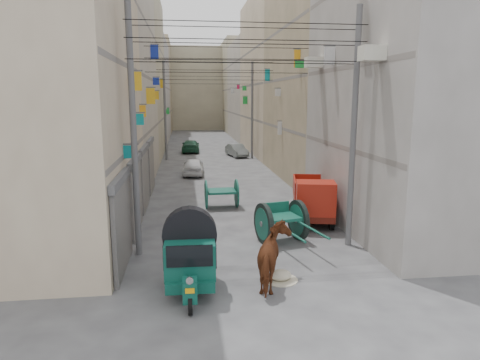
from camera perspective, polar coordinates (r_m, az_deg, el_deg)
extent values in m
plane|color=#404042|center=(9.47, 6.46, -21.62)|extent=(140.00, 140.00, 0.00)
cube|color=beige|center=(16.91, -29.07, 14.39)|extent=(8.00, 10.00, 13.00)
cube|color=slate|center=(16.00, -14.92, 3.78)|extent=(0.25, 9.80, 0.18)
cube|color=slate|center=(15.92, -15.46, 14.55)|extent=(0.25, 9.80, 0.18)
cube|color=#AFA596|center=(27.42, -20.41, 12.16)|extent=(8.00, 12.00, 12.00)
cube|color=slate|center=(26.89, -11.89, 6.66)|extent=(0.25, 11.76, 0.18)
cube|color=slate|center=(26.85, -12.14, 13.05)|extent=(0.25, 11.76, 0.18)
cube|color=slate|center=(27.14, -12.41, 19.39)|extent=(0.25, 11.76, 0.18)
cube|color=#B0A88B|center=(40.24, -16.30, 13.21)|extent=(8.00, 14.00, 14.00)
cube|color=slate|center=(39.84, -10.44, 8.02)|extent=(0.25, 13.72, 0.18)
cube|color=slate|center=(39.81, -10.59, 12.33)|extent=(0.25, 13.72, 0.18)
cube|color=slate|center=(40.01, -10.74, 16.63)|extent=(0.25, 13.72, 0.18)
cube|color=#A39D98|center=(54.08, -13.94, 11.46)|extent=(8.00, 14.00, 11.80)
cube|color=slate|center=(53.82, -9.65, 8.75)|extent=(0.25, 13.72, 0.18)
cube|color=slate|center=(53.80, -9.76, 11.94)|extent=(0.25, 13.72, 0.18)
cube|color=slate|center=(53.94, -9.86, 15.13)|extent=(0.25, 13.72, 0.18)
cube|color=tan|center=(67.03, -12.70, 12.07)|extent=(8.00, 12.00, 13.50)
cube|color=slate|center=(66.80, -9.22, 9.15)|extent=(0.25, 11.76, 0.18)
cube|color=slate|center=(66.78, -9.30, 11.72)|extent=(0.25, 11.76, 0.18)
cube|color=slate|center=(66.90, -9.38, 14.29)|extent=(0.25, 11.76, 0.18)
cube|color=#A39D98|center=(18.70, 25.89, 14.20)|extent=(8.00, 10.00, 13.00)
cube|color=slate|center=(16.99, 13.88, 4.23)|extent=(0.25, 9.80, 0.18)
cube|color=slate|center=(16.92, 14.36, 14.37)|extent=(0.25, 9.80, 0.18)
cube|color=tan|center=(28.56, 13.52, 12.45)|extent=(8.00, 12.00, 12.00)
cube|color=slate|center=(27.49, 5.62, 6.93)|extent=(0.25, 11.76, 0.18)
cube|color=slate|center=(27.45, 5.74, 13.19)|extent=(0.25, 11.76, 0.18)
cube|color=slate|center=(27.74, 5.86, 19.39)|extent=(0.25, 11.76, 0.18)
cube|color=beige|center=(41.02, 7.02, 13.50)|extent=(8.00, 14.00, 14.00)
cube|color=slate|center=(40.25, 1.48, 8.22)|extent=(0.25, 13.72, 0.18)
cube|color=slate|center=(40.22, 1.50, 12.49)|extent=(0.25, 13.72, 0.18)
cube|color=slate|center=(40.42, 1.52, 16.75)|extent=(0.25, 13.72, 0.18)
cube|color=#AFA596|center=(54.67, 3.32, 11.74)|extent=(8.00, 14.00, 11.80)
cube|color=slate|center=(54.12, -0.80, 8.91)|extent=(0.25, 13.72, 0.18)
cube|color=slate|center=(54.10, -0.81, 12.09)|extent=(0.25, 13.72, 0.18)
cube|color=slate|center=(54.24, -0.82, 15.26)|extent=(0.25, 13.72, 0.18)
cube|color=#B0A88B|center=(67.51, 1.27, 12.32)|extent=(8.00, 12.00, 13.50)
cube|color=slate|center=(67.05, -2.07, 9.29)|extent=(0.25, 11.76, 0.18)
cube|color=slate|center=(67.03, -2.09, 11.85)|extent=(0.25, 11.76, 0.18)
cube|color=slate|center=(67.15, -2.11, 14.41)|extent=(0.25, 11.76, 0.18)
cube|color=#B0A88B|center=(73.78, -5.86, 11.95)|extent=(22.00, 10.00, 13.00)
cube|color=#454549|center=(13.24, -15.44, -6.09)|extent=(0.12, 3.00, 2.60)
cube|color=#555457|center=(12.90, -15.68, 0.08)|extent=(0.18, 3.20, 0.25)
cube|color=#454549|center=(16.79, -13.70, -2.43)|extent=(0.12, 3.00, 2.60)
cube|color=#555457|center=(16.52, -13.86, 2.47)|extent=(0.18, 3.20, 0.25)
cube|color=#454549|center=(20.39, -12.58, -0.05)|extent=(0.12, 3.00, 2.60)
cube|color=#555457|center=(20.17, -12.70, 4.00)|extent=(0.18, 3.20, 0.25)
cube|color=#454549|center=(24.12, -11.78, 1.65)|extent=(0.12, 3.00, 2.60)
cube|color=#555457|center=(23.93, -11.87, 5.08)|extent=(0.18, 3.20, 0.25)
cube|color=green|center=(42.43, 0.59, 12.12)|extent=(0.38, 0.08, 0.41)
cube|color=green|center=(49.41, -9.57, 9.06)|extent=(0.27, 0.08, 0.71)
cube|color=#0D8C92|center=(14.39, -14.40, 3.66)|extent=(0.44, 0.08, 0.42)
cube|color=gold|center=(23.61, -11.83, 10.90)|extent=(0.45, 0.08, 0.84)
cube|color=silver|center=(52.94, -1.02, 11.80)|extent=(0.41, 0.08, 0.59)
cube|color=#0D8C92|center=(17.62, -13.33, 7.88)|extent=(0.38, 0.08, 0.44)
cube|color=green|center=(41.68, 0.70, 10.59)|extent=(0.43, 0.08, 0.72)
cube|color=#CB1B4B|center=(47.73, -0.24, 12.30)|extent=(0.28, 0.08, 0.44)
cube|color=#162A9C|center=(27.94, -11.34, 16.39)|extent=(0.48, 0.08, 0.84)
cube|color=green|center=(45.87, -9.71, 8.98)|extent=(0.31, 0.08, 0.44)
cube|color=silver|center=(27.39, 5.08, 11.55)|extent=(0.35, 0.08, 0.45)
cube|color=#0D8C92|center=(30.98, 3.67, 13.78)|extent=(0.34, 0.08, 0.79)
cube|color=orange|center=(19.86, -12.84, 8.95)|extent=(0.28, 0.08, 0.52)
cube|color=gold|center=(37.43, -10.39, 12.54)|extent=(0.28, 0.08, 0.74)
cube|color=silver|center=(26.96, 5.33, 6.90)|extent=(0.26, 0.08, 0.80)
cube|color=#162A9C|center=(18.14, 11.92, 15.77)|extent=(0.34, 0.08, 0.55)
cube|color=gold|center=(16.40, -13.83, 12.67)|extent=(0.47, 0.08, 0.67)
cube|color=#162A9C|center=(28.97, -11.14, 12.79)|extent=(0.40, 0.08, 0.47)
cube|color=gold|center=(29.46, -11.09, 11.02)|extent=(0.32, 0.08, 0.55)
cube|color=green|center=(22.30, 7.96, 15.03)|extent=(0.47, 0.08, 0.35)
cube|color=orange|center=(23.15, 7.62, 15.75)|extent=(0.32, 0.08, 0.89)
cube|color=silver|center=(18.05, 11.85, 15.91)|extent=(0.44, 0.08, 0.69)
cube|color=#162A9C|center=(14.05, -15.68, 1.98)|extent=(0.10, 3.20, 0.80)
cube|color=#0D8C92|center=(22.93, -12.49, 5.44)|extent=(0.10, 3.20, 0.80)
cube|color=green|center=(34.87, -10.76, 7.29)|extent=(0.10, 3.20, 0.80)
cube|color=#7A2892|center=(46.83, -9.90, 8.19)|extent=(0.10, 3.20, 0.80)
cube|color=orange|center=(15.16, 16.34, 2.57)|extent=(0.10, 3.20, 0.80)
cube|color=#7A2892|center=(23.62, 7.63, 5.75)|extent=(0.10, 3.20, 0.80)
cube|color=orange|center=(35.33, 2.62, 7.51)|extent=(0.10, 3.20, 0.80)
cube|color=silver|center=(47.18, 0.10, 8.37)|extent=(0.10, 3.20, 0.80)
cube|color=beige|center=(14.00, 17.19, 15.84)|extent=(0.70, 0.55, 0.45)
cube|color=beige|center=(19.63, 9.78, 15.19)|extent=(0.70, 0.55, 0.45)
cylinder|color=#555457|center=(13.88, -14.01, 6.11)|extent=(0.20, 0.20, 8.00)
cylinder|color=#555457|center=(14.87, 14.91, 6.37)|extent=(0.20, 0.20, 8.00)
cylinder|color=#555457|center=(35.79, -9.98, 9.01)|extent=(0.20, 0.20, 8.00)
cylinder|color=#555457|center=(36.19, 1.63, 9.19)|extent=(0.20, 0.20, 8.00)
cylinder|color=black|center=(13.44, 1.31, 15.68)|extent=(7.40, 0.02, 0.02)
cylinder|color=black|center=(13.50, 1.32, 18.22)|extent=(7.40, 0.02, 0.02)
cylinder|color=black|center=(13.57, 1.33, 20.31)|extent=(7.40, 0.02, 0.02)
cylinder|color=black|center=(14.42, 0.69, 15.35)|extent=(7.40, 0.02, 0.02)
cylinder|color=black|center=(14.48, 0.70, 17.72)|extent=(7.40, 0.02, 0.02)
cylinder|color=black|center=(14.55, 0.70, 19.68)|extent=(7.40, 0.02, 0.02)
cylinder|color=black|center=(19.87, -1.57, 14.13)|extent=(7.40, 0.02, 0.02)
cylinder|color=black|center=(19.92, -1.58, 15.85)|extent=(7.40, 0.02, 0.02)
cylinder|color=black|center=(19.96, -1.59, 17.28)|extent=(7.40, 0.02, 0.02)
cylinder|color=black|center=(27.83, -3.26, 13.19)|extent=(7.40, 0.02, 0.02)
cylinder|color=black|center=(27.87, -3.27, 14.42)|extent=(7.40, 0.02, 0.02)
cylinder|color=black|center=(27.90, -3.28, 15.45)|extent=(7.40, 0.02, 0.02)
cylinder|color=black|center=(35.81, -4.19, 12.66)|extent=(7.40, 0.02, 0.02)
cylinder|color=black|center=(35.84, -4.20, 13.62)|extent=(7.40, 0.02, 0.02)
cylinder|color=black|center=(35.87, -4.22, 14.42)|extent=(7.40, 0.02, 0.02)
cylinder|color=black|center=(10.63, -6.64, -16.04)|extent=(0.13, 0.55, 0.55)
cylinder|color=black|center=(12.35, -9.12, -12.13)|extent=(0.13, 0.55, 0.55)
cylinder|color=black|center=(12.34, -3.97, -12.05)|extent=(0.13, 0.55, 0.55)
cube|color=#0C4639|center=(11.71, -6.59, -12.34)|extent=(1.28, 1.90, 0.28)
cube|color=#0C4639|center=(10.54, -6.68, -14.39)|extent=(0.36, 0.45, 0.54)
cylinder|color=silver|center=(10.19, -6.74, -13.18)|extent=(0.18, 0.05, 0.18)
cube|color=#D7980B|center=(10.28, -6.71, -14.48)|extent=(0.22, 0.03, 0.12)
cube|color=#0C4639|center=(11.55, -6.65, -9.68)|extent=(1.32, 1.71, 0.94)
cube|color=black|center=(10.66, -6.73, -10.06)|extent=(1.13, 0.09, 0.54)
cube|color=black|center=(11.54, -9.93, -9.26)|extent=(0.07, 1.18, 0.64)
cube|color=black|center=(11.52, -3.39, -9.16)|extent=(0.07, 1.18, 0.64)
cube|color=white|center=(10.92, -6.65, -13.74)|extent=(1.23, 0.08, 0.06)
cylinder|color=black|center=(15.11, 3.18, -5.84)|extent=(0.49, 1.46, 1.46)
cylinder|color=#124F3F|center=(15.11, 3.18, -5.84)|extent=(0.44, 1.15, 1.14)
cylinder|color=#555457|center=(15.11, 3.18, -5.84)|extent=(0.27, 0.24, 0.19)
cylinder|color=black|center=(15.69, 7.75, -5.29)|extent=(0.49, 1.46, 1.46)
cylinder|color=#124F3F|center=(15.69, 7.75, -5.29)|extent=(0.44, 1.15, 1.14)
cylinder|color=#555457|center=(15.69, 7.75, -5.29)|extent=(0.27, 0.24, 0.19)
cylinder|color=#555457|center=(15.39, 5.51, -5.57)|extent=(1.39, 0.41, 0.08)
cube|color=#124F3F|center=(15.33, 5.52, -4.89)|extent=(1.33, 1.37, 0.10)
cube|color=#124F3F|center=(15.73, 4.70, -3.61)|extent=(1.09, 0.33, 0.37)
cylinder|color=#124F3F|center=(14.06, 6.32, -6.74)|extent=(0.62, 2.36, 0.07)
cylinder|color=#124F3F|center=(14.44, 9.31, -6.33)|extent=(0.62, 2.36, 0.07)
cylinder|color=black|center=(17.03, 7.69, -5.37)|extent=(0.32, 0.70, 0.67)
cylinder|color=black|center=(19.19, 7.39, -3.50)|extent=(0.32, 0.70, 0.67)
cylinder|color=black|center=(17.15, 12.13, -5.41)|extent=(0.32, 0.70, 0.67)
cylinder|color=black|center=(19.30, 11.33, -3.55)|extent=(0.32, 0.70, 0.67)
cube|color=#58140C|center=(18.10, 9.65, -3.72)|extent=(2.16, 3.60, 0.36)
cube|color=maroon|center=(16.79, 10.04, -2.37)|extent=(1.67, 1.36, 1.27)
cube|color=black|center=(16.31, 10.19, -2.41)|extent=(1.31, 0.34, 0.56)
cube|color=#58140C|center=(18.57, 9.54, -2.47)|extent=(1.97, 2.51, 0.12)
cube|color=maroon|center=(18.43, 7.28, -1.11)|extent=(0.54, 2.20, 0.87)
cube|color=maroon|center=(18.55, 11.87, -1.18)|extent=(0.54, 2.20, 0.87)
cube|color=maroon|center=(19.55, 9.33, -0.48)|extent=(1.51, 0.38, 0.87)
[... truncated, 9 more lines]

